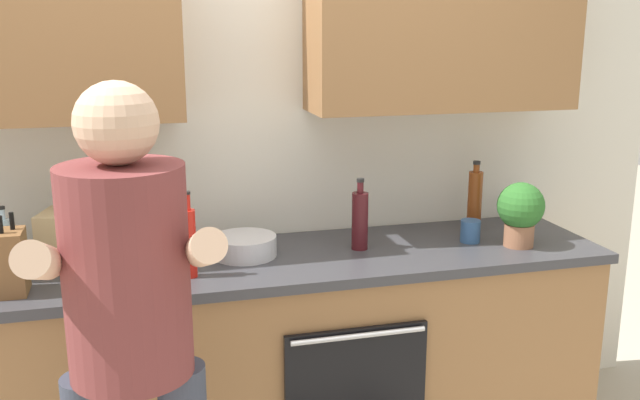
{
  "coord_description": "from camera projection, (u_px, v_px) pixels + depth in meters",
  "views": [
    {
      "loc": [
        -0.45,
        -2.63,
        1.8
      ],
      "look_at": [
        0.22,
        -0.1,
        1.15
      ],
      "focal_mm": 39.56,
      "sensor_mm": 36.0,
      "label": 1
    }
  ],
  "objects": [
    {
      "name": "person_standing",
      "position": [
        131.0,
        330.0,
        1.94
      ],
      "size": [
        0.49,
        0.45,
        1.67
      ],
      "color": "#383D4C",
      "rests_on": "ground"
    },
    {
      "name": "counter",
      "position": [
        262.0,
        362.0,
        2.91
      ],
      "size": [
        2.84,
        0.67,
        0.9
      ],
      "color": "olive",
      "rests_on": "ground"
    },
    {
      "name": "bottle_hotsauce",
      "position": [
        189.0,
        242.0,
        2.57
      ],
      "size": [
        0.05,
        0.05,
        0.32
      ],
      "color": "red",
      "rests_on": "counter"
    },
    {
      "name": "potted_herb",
      "position": [
        520.0,
        211.0,
        2.92
      ],
      "size": [
        0.2,
        0.2,
        0.27
      ],
      "color": "#9E6647",
      "rests_on": "counter"
    },
    {
      "name": "back_wall_unit",
      "position": [
        244.0,
        101.0,
        2.91
      ],
      "size": [
        4.0,
        0.38,
        2.5
      ],
      "color": "silver",
      "rests_on": "ground"
    },
    {
      "name": "mixing_bowl",
      "position": [
        245.0,
        246.0,
        2.82
      ],
      "size": [
        0.25,
        0.25,
        0.08
      ],
      "primitive_type": "cylinder",
      "color": "silver",
      "rests_on": "counter"
    },
    {
      "name": "bottle_soda",
      "position": [
        129.0,
        241.0,
        2.54
      ],
      "size": [
        0.08,
        0.08,
        0.33
      ],
      "color": "#198C33",
      "rests_on": "counter"
    },
    {
      "name": "cup_tea",
      "position": [
        470.0,
        231.0,
        3.01
      ],
      "size": [
        0.08,
        0.08,
        0.1
      ],
      "primitive_type": "cylinder",
      "color": "#33598C",
      "rests_on": "counter"
    },
    {
      "name": "bottle_vinegar",
      "position": [
        475.0,
        201.0,
        3.12
      ],
      "size": [
        0.06,
        0.06,
        0.33
      ],
      "color": "brown",
      "rests_on": "counter"
    },
    {
      "name": "grocery_bag_bread",
      "position": [
        69.0,
        239.0,
        2.68
      ],
      "size": [
        0.24,
        0.24,
        0.22
      ],
      "primitive_type": "cube",
      "rotation": [
        0.0,
        0.0,
        -0.27
      ],
      "color": "tan",
      "rests_on": "counter"
    },
    {
      "name": "bottle_wine",
      "position": [
        360.0,
        220.0,
        2.89
      ],
      "size": [
        0.07,
        0.07,
        0.3
      ],
      "color": "#471419",
      "rests_on": "counter"
    },
    {
      "name": "knife_block",
      "position": [
        11.0,
        262.0,
        2.41
      ],
      "size": [
        0.1,
        0.14,
        0.28
      ],
      "color": "brown",
      "rests_on": "counter"
    },
    {
      "name": "bottle_water",
      "position": [
        6.0,
        245.0,
        2.62
      ],
      "size": [
        0.05,
        0.05,
        0.25
      ],
      "color": "silver",
      "rests_on": "counter"
    }
  ]
}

